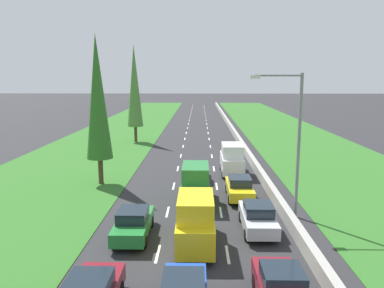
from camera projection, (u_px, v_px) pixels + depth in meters
name	position (u px, v px, depth m)	size (l,w,h in m)	color
ground_plane	(197.00, 130.00, 63.17)	(300.00, 300.00, 0.00)	#28282B
grass_verge_left	(122.00, 130.00, 63.40)	(14.00, 140.00, 0.04)	#2D6623
grass_verge_right	(283.00, 131.00, 62.89)	(14.00, 140.00, 0.04)	#2D6623
median_barrier	(231.00, 128.00, 62.98)	(0.44, 120.00, 0.85)	#9E9B93
lane_markings	(197.00, 130.00, 63.16)	(3.64, 116.00, 0.01)	white
maroon_hatchback_right_lane	(281.00, 287.00, 14.34)	(1.74, 3.90, 1.72)	maroon
silver_sedan_right_lane	(258.00, 217.00, 21.66)	(1.82, 4.50, 1.64)	silver
yellow_sedan_right_lane	(239.00, 187.00, 27.50)	(1.82, 4.50, 1.64)	yellow
white_van_right_lane	(232.00, 159.00, 34.27)	(1.96, 4.90, 2.82)	white
green_sedan_left_lane	(133.00, 223.00, 20.77)	(1.82, 4.50, 1.64)	#237A33
yellow_van_centre_lane	(196.00, 221.00, 19.49)	(1.96, 4.90, 2.82)	yellow
green_van_centre_lane	(195.00, 184.00, 26.23)	(1.96, 4.90, 2.82)	#237A33
white_sedan_centre_lane	(196.00, 171.00, 32.38)	(1.82, 4.50, 1.64)	white
poplar_tree_second	(98.00, 98.00, 30.12)	(2.10, 2.10, 12.19)	#4C3823
poplar_tree_third	(134.00, 86.00, 50.43)	(2.13, 2.13, 13.01)	#4C3823
street_light_mast	(293.00, 135.00, 23.03)	(3.20, 0.28, 9.00)	gray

